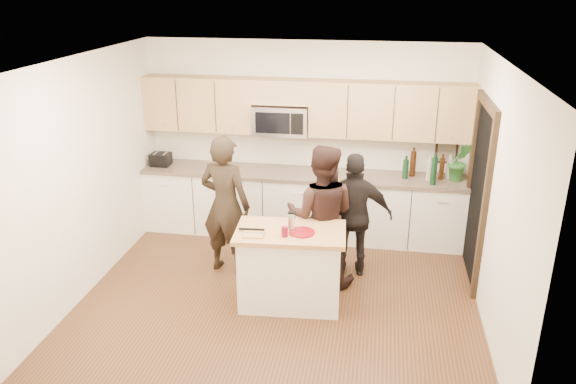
% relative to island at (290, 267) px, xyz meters
% --- Properties ---
extents(floor, '(4.50, 4.50, 0.00)m').
position_rel_island_xyz_m(floor, '(-0.14, 0.14, -0.45)').
color(floor, '#55381D').
rests_on(floor, ground).
extents(room_shell, '(4.52, 4.02, 2.71)m').
position_rel_island_xyz_m(room_shell, '(-0.14, 0.14, 1.28)').
color(room_shell, silver).
rests_on(room_shell, ground).
extents(back_cabinetry, '(4.50, 0.66, 0.94)m').
position_rel_island_xyz_m(back_cabinetry, '(-0.14, 1.83, 0.02)').
color(back_cabinetry, white).
rests_on(back_cabinetry, ground).
extents(upper_cabinetry, '(4.50, 0.33, 0.75)m').
position_rel_island_xyz_m(upper_cabinetry, '(-0.11, 1.97, 1.39)').
color(upper_cabinetry, tan).
rests_on(upper_cabinetry, ground).
extents(microwave, '(0.76, 0.41, 0.40)m').
position_rel_island_xyz_m(microwave, '(-0.45, 1.93, 1.20)').
color(microwave, silver).
rests_on(microwave, ground).
extents(doorway, '(0.06, 1.25, 2.20)m').
position_rel_island_xyz_m(doorway, '(2.09, 1.04, 0.70)').
color(doorway, black).
rests_on(doorway, ground).
extents(framed_picture, '(0.30, 0.03, 0.38)m').
position_rel_island_xyz_m(framed_picture, '(1.81, 2.12, 0.83)').
color(framed_picture, black).
rests_on(framed_picture, ground).
extents(dish_towel, '(0.34, 0.60, 0.48)m').
position_rel_island_xyz_m(dish_towel, '(-1.09, 1.64, 0.35)').
color(dish_towel, white).
rests_on(dish_towel, ground).
extents(island, '(1.25, 0.78, 0.90)m').
position_rel_island_xyz_m(island, '(0.00, 0.00, 0.00)').
color(island, white).
rests_on(island, ground).
extents(red_plate, '(0.28, 0.28, 0.02)m').
position_rel_island_xyz_m(red_plate, '(0.13, -0.04, 0.45)').
color(red_plate, maroon).
rests_on(red_plate, island).
extents(box_grater, '(0.08, 0.05, 0.22)m').
position_rel_island_xyz_m(box_grater, '(0.02, -0.03, 0.57)').
color(box_grater, silver).
rests_on(box_grater, red_plate).
extents(drink_glass, '(0.07, 0.07, 0.11)m').
position_rel_island_xyz_m(drink_glass, '(-0.04, -0.16, 0.50)').
color(drink_glass, maroon).
rests_on(drink_glass, island).
extents(cutting_board, '(0.24, 0.19, 0.02)m').
position_rel_island_xyz_m(cutting_board, '(-0.37, -0.19, 0.46)').
color(cutting_board, tan).
rests_on(cutting_board, island).
extents(tongs, '(0.28, 0.05, 0.02)m').
position_rel_island_xyz_m(tongs, '(-0.41, -0.09, 0.47)').
color(tongs, black).
rests_on(tongs, cutting_board).
extents(knife, '(0.21, 0.03, 0.01)m').
position_rel_island_xyz_m(knife, '(-0.35, -0.17, 0.47)').
color(knife, silver).
rests_on(knife, cutting_board).
extents(toaster, '(0.27, 0.23, 0.18)m').
position_rel_island_xyz_m(toaster, '(-2.19, 1.81, 0.57)').
color(toaster, black).
rests_on(toaster, back_cabinetry).
extents(bottle_cluster, '(0.66, 0.39, 0.42)m').
position_rel_island_xyz_m(bottle_cluster, '(1.56, 1.83, 0.67)').
color(bottle_cluster, black).
rests_on(bottle_cluster, back_cabinetry).
extents(orchid, '(0.33, 0.28, 0.53)m').
position_rel_island_xyz_m(orchid, '(1.96, 1.86, 0.75)').
color(orchid, '#2F722D').
rests_on(orchid, back_cabinetry).
extents(woman_left, '(0.71, 0.54, 1.76)m').
position_rel_island_xyz_m(woman_left, '(-0.91, 0.63, 0.43)').
color(woman_left, black).
rests_on(woman_left, ground).
extents(woman_center, '(0.85, 0.66, 1.72)m').
position_rel_island_xyz_m(woman_center, '(0.28, 0.55, 0.41)').
color(woman_center, black).
rests_on(woman_center, ground).
extents(woman_right, '(0.94, 0.46, 1.56)m').
position_rel_island_xyz_m(woman_right, '(0.65, 0.81, 0.33)').
color(woman_right, black).
rests_on(woman_right, ground).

